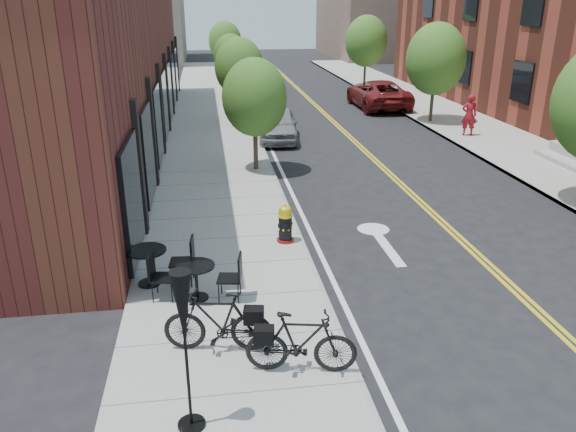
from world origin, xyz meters
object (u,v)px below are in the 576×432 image
parked_car_c (263,82)px  parked_car_far (378,94)px  bistro_set_b (196,277)px  pedestrian (469,115)px  bicycle_left (218,322)px  parked_car_b (264,100)px  patio_umbrella (183,319)px  bicycle_right (301,343)px  bistro_set_c (147,262)px  fire_hydrant (285,224)px  parked_car_a (278,124)px

parked_car_c → parked_car_far: bearing=-49.0°
bistro_set_b → pedestrian: (11.63, 12.80, 0.41)m
bicycle_left → parked_car_b: bearing=-178.1°
patio_umbrella → parked_car_far: bearing=67.6°
bicycle_right → patio_umbrella: patio_umbrella is taller
bicycle_left → bistro_set_b: size_ratio=1.02×
patio_umbrella → bistro_set_b: bearing=89.0°
bicycle_left → parked_car_c: 28.58m
parked_car_b → parked_car_far: bearing=10.8°
parked_car_b → parked_car_c: 7.08m
bistro_set_b → bistro_set_c: size_ratio=0.95×
bistro_set_b → parked_car_b: size_ratio=0.39×
fire_hydrant → parked_car_c: parked_car_c is taller
pedestrian → parked_car_far: bearing=-63.3°
bistro_set_b → patio_umbrella: (-0.06, -3.61, 1.25)m
bicycle_left → parked_car_far: bearing=166.9°
fire_hydrant → parked_car_c: bearing=64.4°
bicycle_left → parked_car_b: (3.03, 21.30, 0.10)m
patio_umbrella → parked_car_b: 23.36m
patio_umbrella → parked_car_b: size_ratio=0.52×
bicycle_left → bistro_set_c: (-1.37, 2.59, -0.04)m
bicycle_right → parked_car_a: bearing=4.8°
parked_car_c → pedestrian: (7.53, -13.71, 0.28)m
bistro_set_b → patio_umbrella: bearing=-81.4°
fire_hydrant → bistro_set_c: bearing=-171.1°
bicycle_right → parked_car_c: 29.22m
fire_hydrant → bicycle_right: size_ratio=0.54×
fire_hydrant → bicycle_left: bicycle_left is taller
parked_car_b → pedestrian: (8.23, -6.67, 0.24)m
bicycle_right → bistro_set_b: 3.09m
bicycle_left → patio_umbrella: (-0.44, -1.78, 1.17)m
bicycle_right → bistro_set_c: size_ratio=0.93×
parked_car_b → parked_car_far: 6.53m
parked_car_c → bicycle_right: bearing=-97.2°
bistro_set_b → parked_car_a: 14.05m
parked_car_far → pedestrian: 7.82m
fire_hydrant → bicycle_right: (-0.48, -5.17, 0.08)m
bicycle_right → parked_car_b: parked_car_b is taller
bicycle_left → bicycle_right: size_ratio=1.04×
bicycle_left → parked_car_a: size_ratio=0.46×
parked_car_far → bicycle_left: bearing=66.7°
bicycle_left → bistro_set_c: 2.93m
fire_hydrant → parked_car_b: bearing=64.9°
pedestrian → parked_car_b: bearing=-25.4°
patio_umbrella → bistro_set_c: bearing=102.1°
bicycle_left → parked_car_far: size_ratio=0.33×
parked_car_far → parked_car_b: bearing=8.2°
bistro_set_c → bicycle_left: bearing=-57.3°
fire_hydrant → parked_car_far: parked_car_far is taller
bistro_set_b → pedestrian: bearing=57.4°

